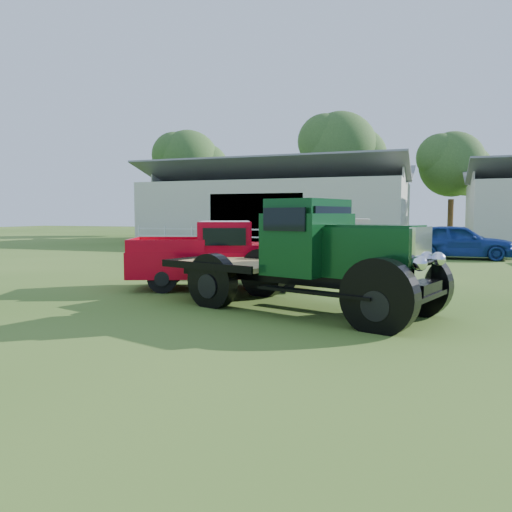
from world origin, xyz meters
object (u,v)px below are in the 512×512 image
(vintage_flatbed, at_px, (304,255))
(white_pickup, at_px, (345,248))
(misc_car_blue, at_px, (458,241))
(red_pickup, at_px, (221,254))

(vintage_flatbed, relative_size, white_pickup, 1.17)
(vintage_flatbed, xyz_separation_m, misc_car_blue, (3.48, 13.89, -0.36))
(vintage_flatbed, bearing_deg, red_pickup, 159.04)
(misc_car_blue, bearing_deg, red_pickup, 150.92)
(red_pickup, distance_m, misc_car_blue, 13.25)
(red_pickup, height_order, white_pickup, red_pickup)
(red_pickup, distance_m, white_pickup, 4.71)
(vintage_flatbed, bearing_deg, misc_car_blue, 93.43)
(white_pickup, distance_m, misc_car_blue, 8.57)
(red_pickup, bearing_deg, vintage_flatbed, -60.68)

